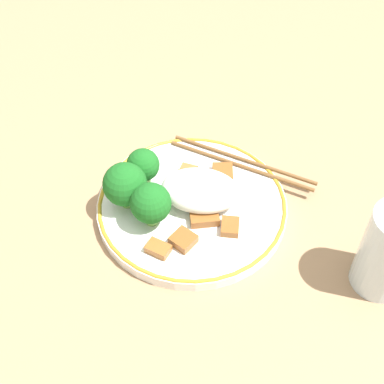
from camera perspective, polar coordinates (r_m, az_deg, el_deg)
The scene contains 13 objects.
ground_plane at distance 0.68m, azimuth -0.00°, elevation -1.93°, with size 3.00×3.00×0.00m, color #9E7A56.
plate at distance 0.67m, azimuth -0.00°, elevation -1.44°, with size 0.24×0.24×0.02m.
rice_mound at distance 0.65m, azimuth 0.88°, elevation 0.18°, with size 0.10×0.07×0.04m.
broccoli_back_left at distance 0.67m, azimuth -5.24°, elevation 2.82°, with size 0.04×0.04×0.05m.
broccoli_back_center at distance 0.64m, azimuth -7.16°, elevation 0.78°, with size 0.05×0.05×0.06m.
broccoli_back_right at distance 0.62m, azimuth -4.43°, elevation -1.24°, with size 0.05×0.05×0.06m.
meat_near_front at distance 0.69m, azimuth 3.30°, elevation 1.72°, with size 0.03×0.04×0.01m.
meat_near_left at distance 0.64m, azimuth 1.36°, elevation -2.88°, with size 0.04×0.03×0.01m.
meat_near_right at distance 0.62m, azimuth -1.29°, elevation -5.08°, with size 0.04×0.04×0.01m.
meat_near_back at distance 0.62m, azimuth -3.63°, elevation -6.06°, with size 0.03×0.03×0.01m.
meat_on_rice_edge at distance 0.69m, azimuth -0.55°, elevation 1.77°, with size 0.03×0.03×0.01m.
meat_mid_left at distance 0.64m, azimuth 4.08°, elevation -3.72°, with size 0.02×0.03×0.01m.
chopsticks at distance 0.71m, azimuth 5.36°, elevation 3.14°, with size 0.20×0.07×0.01m.
Camera 1 is at (0.07, -0.43, 0.52)m, focal length 50.00 mm.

